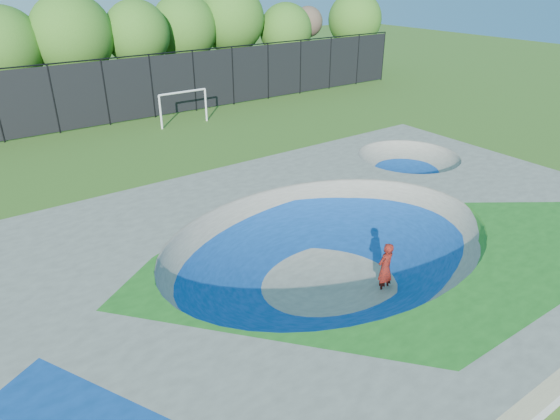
% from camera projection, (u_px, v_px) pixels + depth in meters
% --- Properties ---
extents(ground, '(120.00, 120.00, 0.00)m').
position_uv_depth(ground, '(328.00, 276.00, 15.88)').
color(ground, '#345B19').
rests_on(ground, ground).
extents(skate_deck, '(22.00, 14.00, 1.50)m').
position_uv_depth(skate_deck, '(329.00, 256.00, 15.55)').
color(skate_deck, gray).
rests_on(skate_deck, ground).
extents(skater, '(0.64, 0.45, 1.66)m').
position_uv_depth(skater, '(385.00, 268.00, 14.78)').
color(skater, '#B21D0E').
rests_on(skater, ground).
extents(skateboard, '(0.81, 0.37, 0.05)m').
position_uv_depth(skateboard, '(383.00, 291.00, 15.13)').
color(skateboard, black).
rests_on(skateboard, ground).
extents(soccer_goal, '(3.19, 0.12, 2.10)m').
position_uv_depth(soccer_goal, '(183.00, 102.00, 30.66)').
color(soccer_goal, silver).
rests_on(soccer_goal, ground).
extents(fence, '(48.09, 0.09, 4.04)m').
position_uv_depth(fence, '(105.00, 91.00, 30.34)').
color(fence, black).
rests_on(fence, ground).
extents(treeline, '(52.88, 6.72, 8.29)m').
position_uv_depth(treeline, '(49.00, 36.00, 31.98)').
color(treeline, '#4C3A26').
rests_on(treeline, ground).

